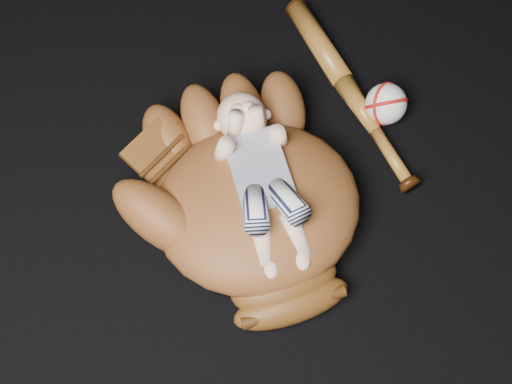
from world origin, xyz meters
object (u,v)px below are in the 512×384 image
(baseball_glove, at_px, (257,201))
(baseball, at_px, (386,104))
(newborn_baby, at_px, (264,183))
(baseball_bat, at_px, (350,92))

(baseball_glove, relative_size, baseball, 6.37)
(baseball_glove, distance_m, baseball, 0.34)
(newborn_baby, bearing_deg, baseball_glove, -147.91)
(newborn_baby, height_order, baseball, newborn_baby)
(baseball, bearing_deg, newborn_baby, -166.18)
(baseball_glove, relative_size, newborn_baby, 1.53)
(baseball_glove, relative_size, baseball_bat, 1.07)
(newborn_baby, relative_size, baseball_bat, 0.70)
(baseball_glove, xyz_separation_m, newborn_baby, (0.01, 0.00, 0.05))
(baseball_bat, bearing_deg, baseball_glove, -152.87)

